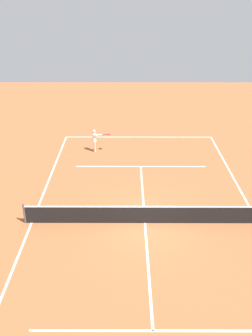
{
  "coord_description": "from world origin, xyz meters",
  "views": [
    {
      "loc": [
        0.88,
        15.51,
        10.51
      ],
      "look_at": [
        0.95,
        -4.56,
        0.8
      ],
      "focal_mm": 40.32,
      "sensor_mm": 36.0,
      "label": 1
    }
  ],
  "objects": [
    {
      "name": "court_lines",
      "position": [
        0.0,
        0.0,
        0.0
      ],
      "size": [
        11.27,
        23.52,
        0.01
      ],
      "color": "white",
      "rests_on": "ground"
    },
    {
      "name": "player_serving",
      "position": [
        3.11,
        -8.9,
        0.96
      ],
      "size": [
        1.29,
        0.45,
        1.62
      ],
      "rotation": [
        0.0,
        0.0,
        1.75
      ],
      "color": "beige",
      "rests_on": "ground"
    },
    {
      "name": "tennis_ball",
      "position": [
        4.86,
        -8.01,
        0.03
      ],
      "size": [
        0.07,
        0.07,
        0.07
      ],
      "primitive_type": "sphere",
      "color": "#CCE033",
      "rests_on": "ground"
    },
    {
      "name": "ground_plane",
      "position": [
        0.0,
        0.0,
        0.0
      ],
      "size": [
        60.0,
        60.0,
        0.0
      ],
      "primitive_type": "plane",
      "color": "#AD5933"
    },
    {
      "name": "tennis_net",
      "position": [
        0.0,
        0.0,
        0.5
      ],
      "size": [
        11.87,
        0.1,
        1.07
      ],
      "color": "#4C4C51",
      "rests_on": "ground"
    }
  ]
}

